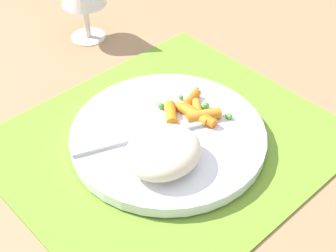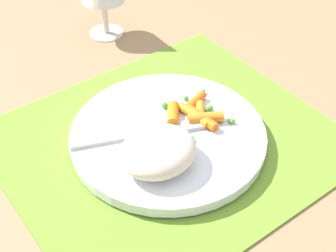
# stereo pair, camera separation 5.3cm
# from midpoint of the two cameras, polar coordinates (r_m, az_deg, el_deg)

# --- Properties ---
(ground_plane) EXTENTS (2.40, 2.40, 0.00)m
(ground_plane) POSITION_cam_midpoint_polar(r_m,az_deg,el_deg) (0.66, 2.27, -2.10)
(ground_plane) COLOR #997551
(placemat) EXTENTS (0.42, 0.37, 0.01)m
(placemat) POSITION_cam_midpoint_polar(r_m,az_deg,el_deg) (0.66, 2.28, -1.91)
(placemat) COLOR olive
(placemat) RESTS_ON ground_plane
(plate) EXTENTS (0.26, 0.26, 0.02)m
(plate) POSITION_cam_midpoint_polar(r_m,az_deg,el_deg) (0.66, 2.30, -1.24)
(plate) COLOR white
(plate) RESTS_ON placemat
(rice_mound) EXTENTS (0.10, 0.09, 0.04)m
(rice_mound) POSITION_cam_midpoint_polar(r_m,az_deg,el_deg) (0.59, 1.36, -3.03)
(rice_mound) COLOR beige
(rice_mound) RESTS_ON plate
(carrot_portion) EXTENTS (0.08, 0.07, 0.02)m
(carrot_portion) POSITION_cam_midpoint_polar(r_m,az_deg,el_deg) (0.67, 5.36, 1.36)
(carrot_portion) COLOR orange
(carrot_portion) RESTS_ON plate
(pea_scatter) EXTENTS (0.08, 0.09, 0.01)m
(pea_scatter) POSITION_cam_midpoint_polar(r_m,az_deg,el_deg) (0.68, 5.90, 1.62)
(pea_scatter) COLOR #559941
(pea_scatter) RESTS_ON plate
(fork) EXTENTS (0.18, 0.08, 0.01)m
(fork) POSITION_cam_midpoint_polar(r_m,az_deg,el_deg) (0.64, 1.01, -0.79)
(fork) COLOR silver
(fork) RESTS_ON plate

